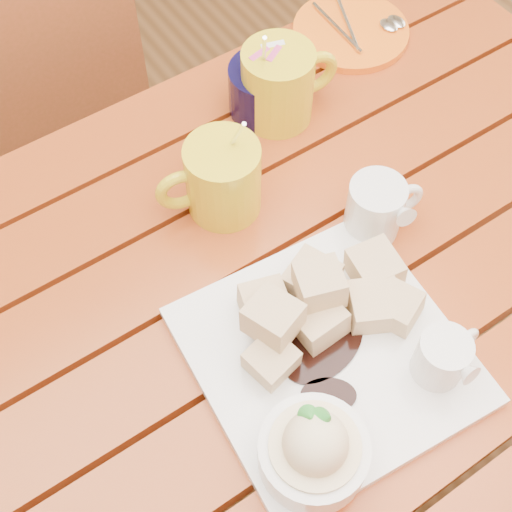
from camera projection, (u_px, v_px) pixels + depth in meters
ground at (271, 468)px, 1.50m from camera, size 5.00×5.00×0.00m
table at (280, 334)px, 0.96m from camera, size 1.20×0.79×0.75m
dessert_plate at (330, 368)px, 0.78m from camera, size 0.31×0.31×0.12m
coffee_mug_left at (221, 178)px, 0.89m from camera, size 0.14×0.10×0.16m
coffee_mug_right at (280, 84)px, 0.98m from camera, size 0.14×0.10×0.17m
cream_pitcher at (377, 208)px, 0.88m from camera, size 0.10×0.09×0.09m
sugar_caddy at (265, 88)px, 1.00m from camera, size 0.10×0.10×0.11m
orange_saucer at (352, 31)px, 1.11m from camera, size 0.18×0.18×0.02m
chair_far at (21, 127)px, 1.33m from camera, size 0.45×0.45×0.92m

